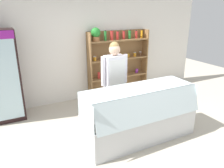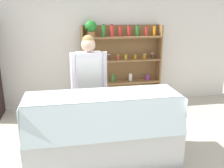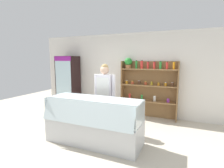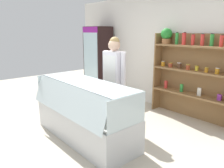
{
  "view_description": "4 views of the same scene",
  "coord_description": "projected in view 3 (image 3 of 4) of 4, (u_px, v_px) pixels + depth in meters",
  "views": [
    {
      "loc": [
        -2.17,
        -3.09,
        2.36
      ],
      "look_at": [
        -0.37,
        0.42,
        0.98
      ],
      "focal_mm": 35.0,
      "sensor_mm": 36.0,
      "label": 1
    },
    {
      "loc": [
        -0.53,
        -3.22,
        2.1
      ],
      "look_at": [
        0.18,
        0.55,
        0.96
      ],
      "focal_mm": 40.0,
      "sensor_mm": 36.0,
      "label": 2
    },
    {
      "loc": [
        1.78,
        -3.33,
        1.84
      ],
      "look_at": [
        0.1,
        0.55,
        1.25
      ],
      "focal_mm": 28.0,
      "sensor_mm": 36.0,
      "label": 3
    },
    {
      "loc": [
        2.94,
        -2.05,
        1.84
      ],
      "look_at": [
        0.09,
        0.42,
        0.92
      ],
      "focal_mm": 35.0,
      "sensor_mm": 36.0,
      "label": 4
    }
  ],
  "objects": [
    {
      "name": "shop_clerk",
      "position": [
        105.0,
        91.0,
        4.53
      ],
      "size": [
        0.59,
        0.25,
        1.73
      ],
      "color": "#2D2D38",
      "rests_on": "ground"
    },
    {
      "name": "back_wall",
      "position": [
        130.0,
        74.0,
        5.88
      ],
      "size": [
        6.8,
        0.1,
        2.7
      ],
      "primitive_type": "cube",
      "color": "white",
      "rests_on": "ground"
    },
    {
      "name": "deli_display_case",
      "position": [
        94.0,
        129.0,
        3.88
      ],
      "size": [
        2.11,
        0.82,
        1.01
      ],
      "color": "silver",
      "rests_on": "ground"
    },
    {
      "name": "ground_plane",
      "position": [
        98.0,
        141.0,
        3.98
      ],
      "size": [
        12.0,
        12.0,
        0.0
      ],
      "primitive_type": "plane",
      "color": "beige"
    },
    {
      "name": "shelving_unit",
      "position": [
        147.0,
        84.0,
        5.52
      ],
      "size": [
        1.76,
        0.29,
        1.9
      ],
      "color": "olive",
      "rests_on": "ground"
    },
    {
      "name": "drinks_fridge",
      "position": [
        68.0,
        83.0,
        6.45
      ],
      "size": [
        0.75,
        0.55,
        1.96
      ],
      "color": "black",
      "rests_on": "ground"
    }
  ]
}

